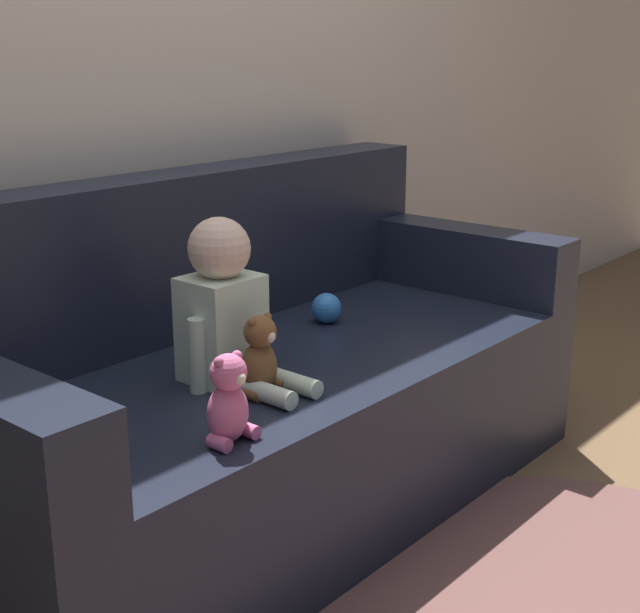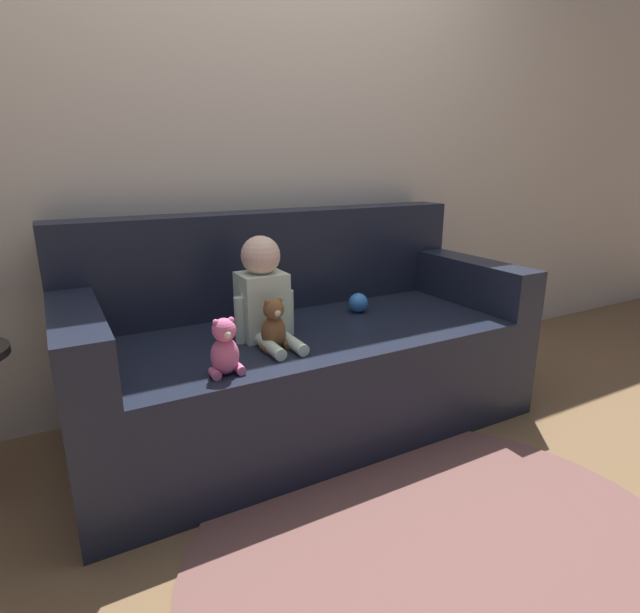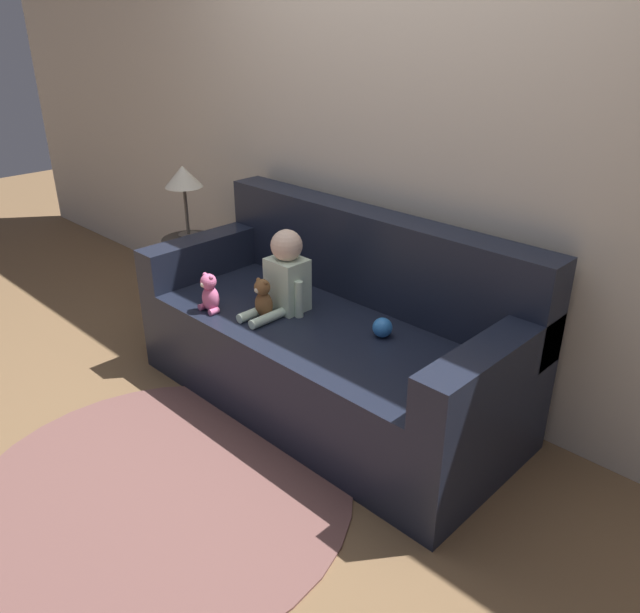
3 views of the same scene
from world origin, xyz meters
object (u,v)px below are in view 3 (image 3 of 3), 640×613
at_px(couch, 332,341).
at_px(teddy_bear_brown, 263,299).
at_px(plush_toy_side, 210,294).
at_px(person_baby, 285,276).
at_px(toy_ball, 382,327).
at_px(side_table, 186,206).

distance_m(couch, teddy_bear_brown, 0.40).
bearing_deg(plush_toy_side, person_baby, 47.01).
relative_size(teddy_bear_brown, toy_ball, 2.17).
bearing_deg(side_table, toy_ball, -1.50).
relative_size(person_baby, plush_toy_side, 2.07).
distance_m(couch, person_baby, 0.39).
xyz_separation_m(teddy_bear_brown, plush_toy_side, (-0.23, -0.14, 0.00)).
bearing_deg(teddy_bear_brown, toy_ball, 24.42).
height_order(couch, person_baby, couch).
distance_m(teddy_bear_brown, toy_ball, 0.58).
xyz_separation_m(couch, plush_toy_side, (-0.46, -0.37, 0.23)).
distance_m(teddy_bear_brown, plush_toy_side, 0.27).
bearing_deg(person_baby, couch, 26.01).
distance_m(couch, side_table, 1.31).
height_order(person_baby, plush_toy_side, person_baby).
height_order(teddy_bear_brown, toy_ball, teddy_bear_brown).
distance_m(toy_ball, side_table, 1.56).
bearing_deg(toy_ball, teddy_bear_brown, -155.58).
distance_m(person_baby, toy_ball, 0.54).
relative_size(plush_toy_side, toy_ball, 2.17).
distance_m(couch, toy_ball, 0.35).
height_order(plush_toy_side, toy_ball, plush_toy_side).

